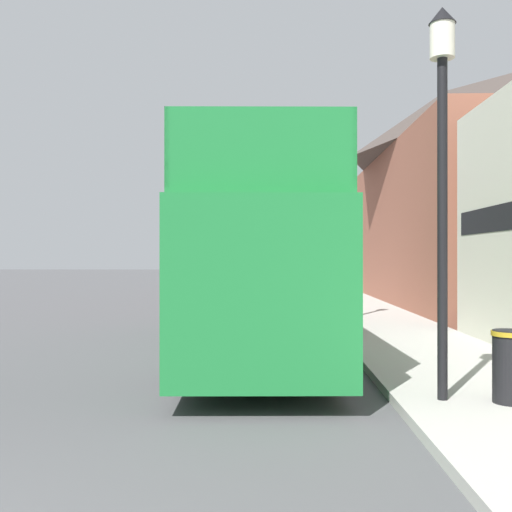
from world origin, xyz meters
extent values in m
plane|color=#4C4C4F|center=(0.00, 21.00, 0.00)|extent=(144.00, 144.00, 0.00)
cube|color=#ADAAA3|center=(6.61, 18.00, 0.07)|extent=(3.05, 108.00, 0.14)
cube|color=#935642|center=(11.13, 23.96, 3.22)|extent=(6.00, 20.51, 6.45)
pyramid|color=#473D38|center=(11.13, 23.96, 7.90)|extent=(6.00, 20.51, 2.91)
cube|color=#1E7A38|center=(3.17, 9.55, 1.54)|extent=(2.83, 9.99, 2.49)
cube|color=white|center=(3.19, 9.05, 1.66)|extent=(2.69, 5.53, 0.45)
cube|color=black|center=(3.17, 9.55, 2.28)|extent=(2.83, 9.20, 0.70)
cube|color=#1E7A38|center=(3.17, 9.55, 2.83)|extent=(2.80, 9.20, 0.10)
cube|color=#1E7A38|center=(1.97, 9.51, 3.41)|extent=(0.39, 9.11, 1.05)
cube|color=#1E7A38|center=(4.37, 9.59, 3.41)|extent=(0.39, 9.11, 1.05)
cube|color=#1E7A38|center=(3.33, 5.03, 3.41)|extent=(2.48, 0.16, 1.05)
cube|color=#1E7A38|center=(3.03, 13.41, 3.41)|extent=(2.53, 1.47, 1.05)
cylinder|color=black|center=(1.95, 12.58, 0.54)|extent=(0.32, 1.09, 1.08)
cylinder|color=black|center=(4.18, 12.66, 0.54)|extent=(0.32, 1.09, 1.08)
cylinder|color=black|center=(2.16, 6.64, 0.54)|extent=(0.32, 1.09, 1.08)
cylinder|color=black|center=(4.39, 6.72, 0.54)|extent=(0.32, 1.09, 1.08)
cube|color=silver|center=(3.91, 16.50, 0.50)|extent=(1.88, 3.98, 0.67)
cube|color=black|center=(3.91, 16.38, 1.12)|extent=(1.64, 1.92, 0.57)
cylinder|color=black|center=(3.07, 17.74, 0.30)|extent=(0.21, 0.61, 0.61)
cylinder|color=black|center=(4.77, 17.72, 0.30)|extent=(0.21, 0.61, 0.61)
cylinder|color=black|center=(3.05, 15.28, 0.30)|extent=(0.21, 0.61, 0.61)
cylinder|color=black|center=(4.75, 15.27, 0.30)|extent=(0.21, 0.61, 0.61)
cylinder|color=black|center=(5.69, 5.16, 2.36)|extent=(0.13, 0.13, 4.44)
cylinder|color=silver|center=(5.69, 5.16, 4.80)|extent=(0.32, 0.32, 0.45)
cone|color=black|center=(5.69, 5.16, 5.14)|extent=(0.35, 0.35, 0.22)
cylinder|color=black|center=(5.50, 15.09, 2.34)|extent=(0.13, 0.13, 4.41)
cylinder|color=silver|center=(5.50, 15.09, 4.77)|extent=(0.32, 0.32, 0.45)
cone|color=black|center=(5.50, 15.09, 5.11)|extent=(0.35, 0.35, 0.22)
cylinder|color=black|center=(5.49, 25.03, 1.94)|extent=(0.13, 0.13, 3.61)
cylinder|color=silver|center=(5.49, 25.03, 3.97)|extent=(0.32, 0.32, 0.45)
cone|color=black|center=(5.49, 25.03, 4.31)|extent=(0.35, 0.35, 0.22)
cylinder|color=black|center=(6.50, 5.00, 0.60)|extent=(0.44, 0.44, 0.92)
cylinder|color=#B28E1E|center=(6.50, 5.00, 1.02)|extent=(0.48, 0.48, 0.06)
camera|label=1|loc=(3.49, -2.68, 1.99)|focal=42.00mm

